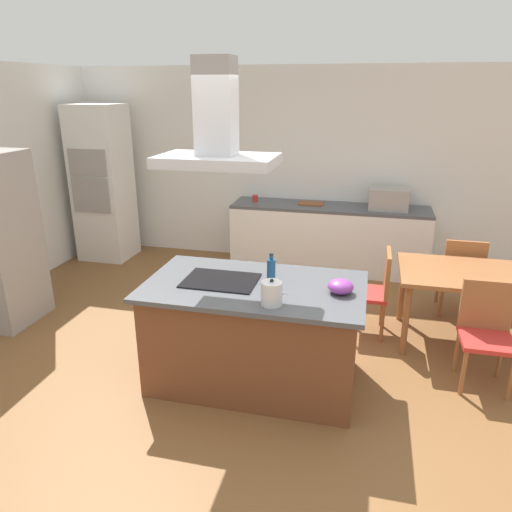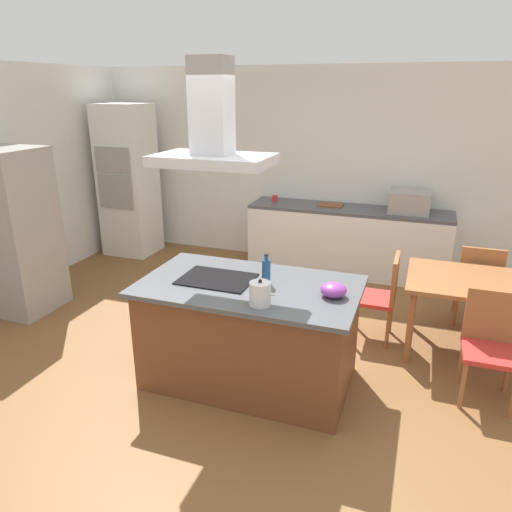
% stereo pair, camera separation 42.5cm
% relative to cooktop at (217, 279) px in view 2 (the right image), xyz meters
% --- Properties ---
extents(ground, '(16.00, 16.00, 0.00)m').
position_rel_cooktop_xyz_m(ground, '(0.29, 1.50, -0.91)').
color(ground, brown).
extents(wall_back, '(7.20, 0.10, 2.70)m').
position_rel_cooktop_xyz_m(wall_back, '(0.29, 3.25, 0.44)').
color(wall_back, white).
rests_on(wall_back, ground).
extents(wall_left, '(0.10, 8.80, 2.70)m').
position_rel_cooktop_xyz_m(wall_left, '(-3.16, 1.00, 0.44)').
color(wall_left, white).
rests_on(wall_left, ground).
extents(kitchen_island, '(1.79, 1.04, 0.90)m').
position_rel_cooktop_xyz_m(kitchen_island, '(0.29, 0.00, -0.45)').
color(kitchen_island, brown).
rests_on(kitchen_island, ground).
extents(cooktop, '(0.60, 0.44, 0.01)m').
position_rel_cooktop_xyz_m(cooktop, '(0.00, 0.00, 0.00)').
color(cooktop, black).
rests_on(cooktop, kitchen_island).
extents(tea_kettle, '(0.21, 0.16, 0.20)m').
position_rel_cooktop_xyz_m(tea_kettle, '(0.50, -0.34, 0.08)').
color(tea_kettle, silver).
rests_on(tea_kettle, kitchen_island).
extents(olive_oil_bottle, '(0.07, 0.07, 0.25)m').
position_rel_cooktop_xyz_m(olive_oil_bottle, '(0.41, 0.06, 0.10)').
color(olive_oil_bottle, navy).
rests_on(olive_oil_bottle, kitchen_island).
extents(mixing_bowl, '(0.20, 0.20, 0.11)m').
position_rel_cooktop_xyz_m(mixing_bowl, '(0.98, -0.01, 0.05)').
color(mixing_bowl, purple).
rests_on(mixing_bowl, kitchen_island).
extents(back_counter, '(2.65, 0.62, 0.90)m').
position_rel_cooktop_xyz_m(back_counter, '(0.63, 2.88, -0.46)').
color(back_counter, white).
rests_on(back_counter, ground).
extents(countertop_microwave, '(0.50, 0.38, 0.28)m').
position_rel_cooktop_xyz_m(countertop_microwave, '(1.39, 2.88, 0.13)').
color(countertop_microwave, '#9E9993').
rests_on(countertop_microwave, back_counter).
extents(coffee_mug_red, '(0.08, 0.08, 0.09)m').
position_rel_cooktop_xyz_m(coffee_mug_red, '(-0.41, 2.92, 0.04)').
color(coffee_mug_red, red).
rests_on(coffee_mug_red, back_counter).
extents(cutting_board, '(0.34, 0.24, 0.02)m').
position_rel_cooktop_xyz_m(cutting_board, '(0.37, 2.93, 0.00)').
color(cutting_board, brown).
rests_on(cutting_board, back_counter).
extents(wall_oven_stack, '(0.70, 0.66, 2.20)m').
position_rel_cooktop_xyz_m(wall_oven_stack, '(-2.61, 2.65, 0.20)').
color(wall_oven_stack, white).
rests_on(wall_oven_stack, ground).
extents(refrigerator, '(0.80, 0.73, 1.82)m').
position_rel_cooktop_xyz_m(refrigerator, '(-2.69, 0.49, 0.00)').
color(refrigerator, '#9E9993').
rests_on(refrigerator, ground).
extents(dining_table, '(1.40, 0.90, 0.75)m').
position_rel_cooktop_xyz_m(dining_table, '(2.19, 1.12, -0.24)').
color(dining_table, '#995B33').
rests_on(dining_table, ground).
extents(chair_at_left_end, '(0.42, 0.42, 0.89)m').
position_rel_cooktop_xyz_m(chair_at_left_end, '(1.27, 1.12, -0.40)').
color(chair_at_left_end, red).
rests_on(chair_at_left_end, ground).
extents(chair_facing_back_wall, '(0.42, 0.42, 0.89)m').
position_rel_cooktop_xyz_m(chair_facing_back_wall, '(2.19, 1.78, -0.40)').
color(chair_facing_back_wall, red).
rests_on(chair_facing_back_wall, ground).
extents(chair_facing_island, '(0.42, 0.42, 0.89)m').
position_rel_cooktop_xyz_m(chair_facing_island, '(2.19, 0.45, -0.40)').
color(chair_facing_island, red).
rests_on(chair_facing_island, ground).
extents(range_hood, '(0.90, 0.55, 0.78)m').
position_rel_cooktop_xyz_m(range_hood, '(0.00, 0.00, 1.20)').
color(range_hood, '#ADADB2').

